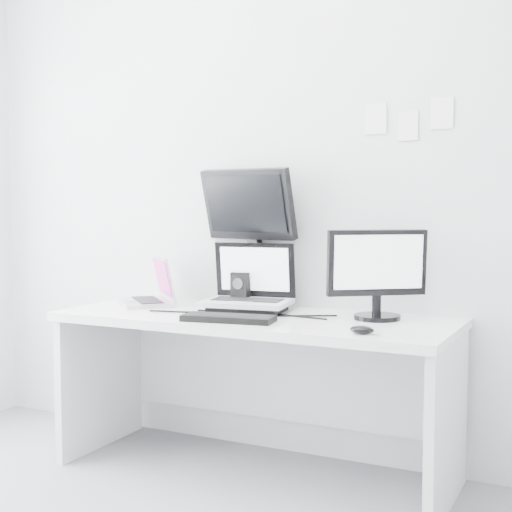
# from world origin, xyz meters

# --- Properties ---
(back_wall) EXTENTS (3.60, 0.00, 3.60)m
(back_wall) POSITION_xyz_m (0.00, 1.60, 1.35)
(back_wall) COLOR silver
(back_wall) RESTS_ON ground
(desk) EXTENTS (1.80, 0.70, 0.73)m
(desk) POSITION_xyz_m (0.00, 1.25, 0.36)
(desk) COLOR white
(desk) RESTS_ON ground
(macbook) EXTENTS (0.42, 0.42, 0.25)m
(macbook) POSITION_xyz_m (-0.65, 1.32, 0.86)
(macbook) COLOR silver
(macbook) RESTS_ON desk
(speaker) EXTENTS (0.09, 0.09, 0.17)m
(speaker) POSITION_xyz_m (-0.16, 1.44, 0.82)
(speaker) COLOR black
(speaker) RESTS_ON desk
(dell_laptop) EXTENTS (0.44, 0.36, 0.33)m
(dell_laptop) POSITION_xyz_m (-0.08, 1.32, 0.89)
(dell_laptop) COLOR silver
(dell_laptop) RESTS_ON desk
(rear_monitor) EXTENTS (0.53, 0.27, 0.69)m
(rear_monitor) POSITION_xyz_m (-0.16, 1.53, 1.08)
(rear_monitor) COLOR black
(rear_monitor) RESTS_ON desk
(samsung_monitor) EXTENTS (0.48, 0.43, 0.41)m
(samsung_monitor) POSITION_xyz_m (0.53, 1.38, 0.93)
(samsung_monitor) COLOR black
(samsung_monitor) RESTS_ON desk
(keyboard) EXTENTS (0.41, 0.20, 0.03)m
(keyboard) POSITION_xyz_m (-0.02, 1.05, 0.74)
(keyboard) COLOR black
(keyboard) RESTS_ON desk
(mouse) EXTENTS (0.10, 0.07, 0.03)m
(mouse) POSITION_xyz_m (0.59, 1.01, 0.75)
(mouse) COLOR black
(mouse) RESTS_ON desk
(wall_note_0) EXTENTS (0.10, 0.00, 0.14)m
(wall_note_0) POSITION_xyz_m (0.45, 1.59, 1.62)
(wall_note_0) COLOR white
(wall_note_0) RESTS_ON back_wall
(wall_note_1) EXTENTS (0.09, 0.00, 0.13)m
(wall_note_1) POSITION_xyz_m (0.60, 1.59, 1.58)
(wall_note_1) COLOR white
(wall_note_1) RESTS_ON back_wall
(wall_note_2) EXTENTS (0.10, 0.00, 0.14)m
(wall_note_2) POSITION_xyz_m (0.75, 1.59, 1.63)
(wall_note_2) COLOR white
(wall_note_2) RESTS_ON back_wall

